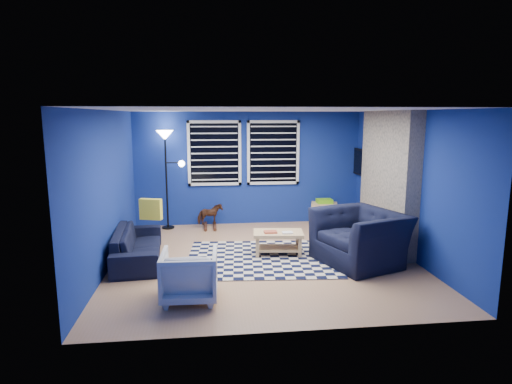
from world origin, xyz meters
TOP-DOWN VIEW (x-y plane):
  - floor at (0.00, 0.00)m, footprint 5.00×5.00m
  - ceiling at (0.00, 0.00)m, footprint 5.00×5.00m
  - wall_back at (0.00, 2.50)m, footprint 5.00×0.00m
  - wall_left at (-2.50, 0.00)m, footprint 0.00×5.00m
  - wall_right at (2.50, 0.00)m, footprint 0.00×5.00m
  - fireplace at (2.36, 0.50)m, footprint 0.65×2.00m
  - window_left at (-0.75, 2.46)m, footprint 1.17×0.06m
  - window_right at (0.55, 2.46)m, footprint 1.17×0.06m
  - tv at (2.45, 2.00)m, footprint 0.07×1.00m
  - rug at (-0.03, 0.02)m, footprint 2.64×2.18m
  - sofa at (-2.10, 0.16)m, footprint 1.92×0.88m
  - armchair_big at (1.56, -0.37)m, footprint 1.66×1.56m
  - armchair_bent at (-1.18, -1.49)m, footprint 0.75×0.77m
  - rocking_horse at (-0.88, 2.17)m, footprint 0.45×0.59m
  - coffee_table at (0.29, 0.21)m, footprint 0.91×0.59m
  - cabinet at (1.69, 2.25)m, footprint 0.65×0.52m
  - floor_lamp at (-1.76, 2.25)m, footprint 0.57×0.35m
  - throw_pillow at (-1.95, 0.84)m, footprint 0.42×0.23m

SIDE VIEW (x-z plane):
  - floor at x=0.00m, z-range 0.00..0.00m
  - rug at x=-0.03m, z-range 0.00..0.02m
  - cabinet at x=1.69m, z-range -0.03..0.53m
  - sofa at x=-2.10m, z-range 0.00..0.54m
  - rocking_horse at x=-0.88m, z-range 0.07..0.52m
  - coffee_table at x=0.29m, z-range 0.08..0.51m
  - armchair_bent at x=-1.18m, z-range 0.00..0.68m
  - armchair_big at x=1.56m, z-range 0.00..0.87m
  - throw_pillow at x=-1.95m, z-range 0.54..0.92m
  - fireplace at x=2.36m, z-range -0.05..2.45m
  - wall_back at x=0.00m, z-range -1.25..3.75m
  - wall_left at x=-2.50m, z-range -1.25..3.75m
  - wall_right at x=2.50m, z-range -1.25..3.75m
  - tv at x=2.45m, z-range 1.11..1.69m
  - window_left at x=-0.75m, z-range 0.89..2.31m
  - window_right at x=0.55m, z-range 0.89..2.31m
  - floor_lamp at x=-1.76m, z-range 0.67..2.78m
  - ceiling at x=0.00m, z-range 2.50..2.50m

